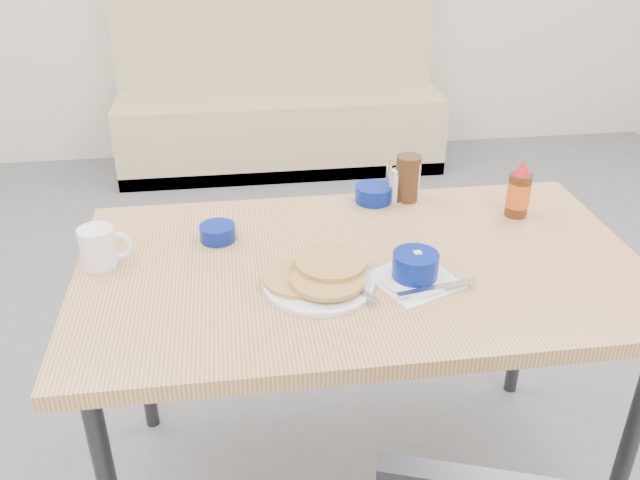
{
  "coord_description": "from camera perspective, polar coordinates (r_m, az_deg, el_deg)",
  "views": [
    {
      "loc": [
        -0.3,
        -1.17,
        1.62
      ],
      "look_at": [
        -0.1,
        0.27,
        0.82
      ],
      "focal_mm": 38.0,
      "sensor_mm": 36.0,
      "label": 1
    }
  ],
  "objects": [
    {
      "name": "condiment_caddy",
      "position": [
        2.0,
        6.95,
        4.49
      ],
      "size": [
        0.1,
        0.06,
        0.12
      ],
      "rotation": [
        0.0,
        0.0,
        -0.04
      ],
      "color": "silver",
      "rests_on": "dining_table"
    },
    {
      "name": "pancake_plate",
      "position": [
        1.58,
        -0.06,
        -3.25
      ],
      "size": [
        0.26,
        0.26,
        0.05
      ],
      "rotation": [
        0.0,
        0.0,
        0.18
      ],
      "color": "white",
      "rests_on": "dining_table"
    },
    {
      "name": "coffee_mug",
      "position": [
        1.73,
        -18.07,
        -0.51
      ],
      "size": [
        0.13,
        0.09,
        0.1
      ],
      "rotation": [
        0.0,
        0.0,
        -0.03
      ],
      "color": "white",
      "rests_on": "dining_table"
    },
    {
      "name": "creamer_bowl",
      "position": [
        1.79,
        -8.61,
        0.61
      ],
      "size": [
        0.09,
        0.09,
        0.04
      ],
      "rotation": [
        0.0,
        0.0,
        0.17
      ],
      "color": "navy",
      "rests_on": "dining_table"
    },
    {
      "name": "syrup_bottle",
      "position": [
        1.96,
        16.39,
        3.92
      ],
      "size": [
        0.06,
        0.06,
        0.17
      ],
      "rotation": [
        0.0,
        0.0,
        -0.01
      ],
      "color": "#47230F",
      "rests_on": "dining_table"
    },
    {
      "name": "amber_tumbler",
      "position": [
        1.99,
        7.41,
        5.2
      ],
      "size": [
        0.09,
        0.09,
        0.14
      ],
      "primitive_type": "cylinder",
      "rotation": [
        0.0,
        0.0,
        0.24
      ],
      "color": "#3B2212",
      "rests_on": "dining_table"
    },
    {
      "name": "dining_table",
      "position": [
        1.72,
        3.45,
        -3.65
      ],
      "size": [
        1.4,
        0.8,
        0.76
      ],
      "color": "tan",
      "rests_on": "ground"
    },
    {
      "name": "booth_bench",
      "position": [
        4.16,
        -3.42,
        11.05
      ],
      "size": [
        1.9,
        0.56,
        1.22
      ],
      "color": "tan",
      "rests_on": "ground"
    },
    {
      "name": "grits_setting",
      "position": [
        1.61,
        8.03,
        -2.47
      ],
      "size": [
        0.25,
        0.23,
        0.08
      ],
      "rotation": [
        0.0,
        0.0,
        0.41
      ],
      "color": "white",
      "rests_on": "dining_table"
    },
    {
      "name": "butter_bowl",
      "position": [
        1.99,
        4.52,
        3.89
      ],
      "size": [
        0.11,
        0.11,
        0.05
      ],
      "rotation": [
        0.0,
        0.0,
        -0.43
      ],
      "color": "navy",
      "rests_on": "dining_table"
    }
  ]
}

